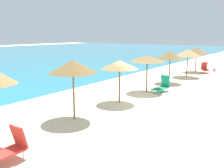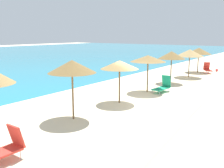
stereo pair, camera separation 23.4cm
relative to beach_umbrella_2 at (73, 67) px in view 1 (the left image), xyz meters
name	(u,v)px [view 1 (the left image)]	position (x,y,z in m)	size (l,w,h in m)	color
ground_plane	(142,103)	(4.59, -1.24, -2.55)	(160.00, 160.00, 0.00)	beige
beach_umbrella_2	(73,67)	(0.00, 0.00, 0.00)	(2.26, 2.26, 2.86)	brown
beach_umbrella_3	(120,65)	(3.80, -0.12, -0.27)	(2.24, 2.24, 2.54)	brown
beach_umbrella_4	(147,59)	(7.34, -0.12, -0.18)	(2.47, 2.47, 2.60)	brown
beach_umbrella_5	(170,55)	(11.51, -0.10, -0.22)	(2.23, 2.23, 2.65)	brown
beach_umbrella_6	(188,53)	(15.38, -0.29, -0.26)	(2.57, 2.57, 2.63)	brown
beach_umbrella_7	(197,51)	(19.07, 0.01, -0.28)	(2.60, 2.60, 2.62)	brown
lounge_chair_1	(205,69)	(19.12, -1.00, -2.10)	(1.59, 1.25, 1.10)	red
lounge_chair_2	(8,148)	(-4.36, -1.19, -2.07)	(1.42, 0.69, 1.12)	red
lounge_chair_3	(162,86)	(7.99, -0.99, -2.13)	(1.66, 0.80, 1.14)	#199972
beach_ball	(214,70)	(20.85, -1.53, -2.40)	(0.29, 0.29, 0.29)	red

